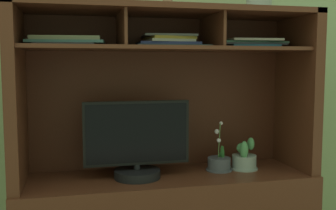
# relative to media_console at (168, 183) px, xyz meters

# --- Properties ---
(back_wall) EXTENTS (6.00, 0.02, 2.80)m
(back_wall) POSITION_rel_media_console_xyz_m (0.00, 0.28, 0.97)
(back_wall) COLOR #88A26C
(back_wall) RESTS_ON ground
(media_console) EXTENTS (1.69, 0.55, 1.43)m
(media_console) POSITION_rel_media_console_xyz_m (0.00, 0.00, 0.00)
(media_console) COLOR #4D2617
(media_console) RESTS_ON ground
(tv_monitor) EXTENTS (0.59, 0.26, 0.44)m
(tv_monitor) POSITION_rel_media_console_xyz_m (-0.18, -0.04, 0.24)
(tv_monitor) COLOR black
(tv_monitor) RESTS_ON media_console
(potted_orchid) EXTENTS (0.16, 0.16, 0.30)m
(potted_orchid) POSITION_rel_media_console_xyz_m (0.32, 0.01, 0.10)
(potted_orchid) COLOR #474852
(potted_orchid) RESTS_ON media_console
(potted_fern) EXTENTS (0.17, 0.17, 0.19)m
(potted_fern) POSITION_rel_media_console_xyz_m (0.48, 0.00, 0.12)
(potted_fern) COLOR gray
(potted_fern) RESTS_ON media_console
(magazine_stack_left) EXTENTS (0.42, 0.31, 0.05)m
(magazine_stack_left) POSITION_rel_media_console_xyz_m (0.52, 0.05, 0.82)
(magazine_stack_left) COLOR #215680
(magazine_stack_left) RESTS_ON media_console
(magazine_stack_centre) EXTENTS (0.42, 0.32, 0.07)m
(magazine_stack_centre) POSITION_rel_media_console_xyz_m (0.02, 0.05, 0.82)
(magazine_stack_centre) COLOR #354449
(magazine_stack_centre) RESTS_ON media_console
(magazine_stack_right) EXTENTS (0.42, 0.29, 0.05)m
(magazine_stack_right) POSITION_rel_media_console_xyz_m (-0.55, -0.00, 0.81)
(magazine_stack_right) COLOR #2F3036
(magazine_stack_right) RESTS_ON media_console
(potted_succulent) EXTENTS (0.17, 0.17, 0.19)m
(potted_succulent) POSITION_rel_media_console_xyz_m (0.55, -0.02, 1.07)
(potted_succulent) COLOR gray
(potted_succulent) RESTS_ON media_console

